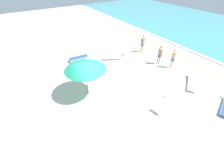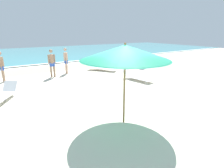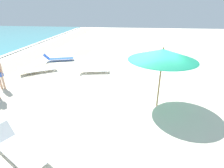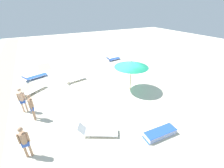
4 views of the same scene
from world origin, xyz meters
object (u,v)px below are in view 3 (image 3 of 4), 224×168
sun_lounger_near_water_left (38,70)px  sun_lounger_mid_beach_solo (59,58)px  sun_lounger_under_umbrella (17,148)px  sun_lounger_near_water_right (93,70)px  sun_lounger_beside_umbrella (176,58)px  beach_umbrella (163,55)px

sun_lounger_near_water_left → sun_lounger_mid_beach_solo: 2.74m
sun_lounger_under_umbrella → sun_lounger_near_water_right: 7.00m
sun_lounger_beside_umbrella → sun_lounger_near_water_right: (-3.60, 5.96, -0.01)m
beach_umbrella → sun_lounger_near_water_left: bearing=65.2°
sun_lounger_under_umbrella → sun_lounger_mid_beach_solo: (9.30, 2.61, -0.00)m
sun_lounger_under_umbrella → sun_lounger_near_water_left: size_ratio=0.97×
sun_lounger_near_water_right → sun_lounger_under_umbrella: bearing=164.3°
sun_lounger_near_water_right → sun_lounger_mid_beach_solo: 3.99m
sun_lounger_beside_umbrella → sun_lounger_mid_beach_solo: size_ratio=0.90×
beach_umbrella → sun_lounger_beside_umbrella: (7.32, -2.30, -2.02)m
sun_lounger_under_umbrella → sun_lounger_mid_beach_solo: size_ratio=0.94×
sun_lounger_mid_beach_solo → sun_lounger_near_water_left: bearing=156.6°
sun_lounger_under_umbrella → sun_lounger_beside_umbrella: 12.46m
sun_lounger_near_water_left → sun_lounger_beside_umbrella: bearing=-100.6°
sun_lounger_under_umbrella → beach_umbrella: bearing=-24.1°
beach_umbrella → sun_lounger_near_water_right: (3.72, 3.65, -2.03)m
beach_umbrella → sun_lounger_mid_beach_solo: 9.39m
sun_lounger_under_umbrella → sun_lounger_beside_umbrella: bearing=-3.2°
sun_lounger_under_umbrella → sun_lounger_mid_beach_solo: bearing=44.4°
beach_umbrella → sun_lounger_near_water_left: 8.15m
sun_lounger_mid_beach_solo → beach_umbrella: bearing=-149.1°
sun_lounger_near_water_left → sun_lounger_mid_beach_solo: (2.73, -0.26, 0.01)m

